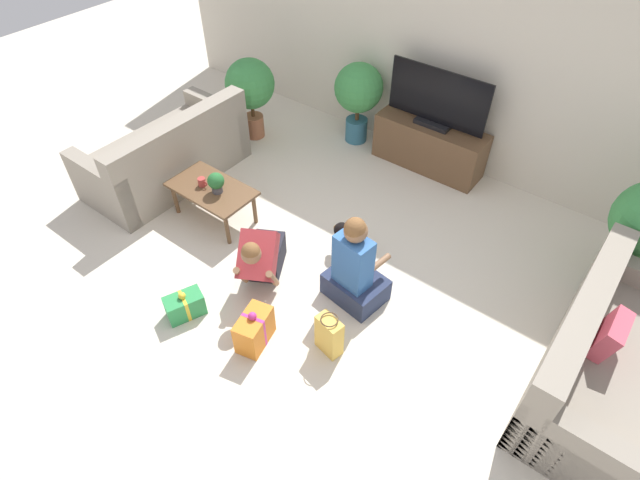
% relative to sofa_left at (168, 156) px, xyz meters
% --- Properties ---
extents(ground_plane, '(16.00, 16.00, 0.00)m').
position_rel_sofa_left_xyz_m(ground_plane, '(2.38, -0.31, -0.31)').
color(ground_plane, beige).
extents(wall_back, '(8.40, 0.06, 2.60)m').
position_rel_sofa_left_xyz_m(wall_back, '(2.38, 2.32, 0.99)').
color(wall_back, beige).
rests_on(wall_back, ground_plane).
extents(sofa_left, '(0.93, 1.84, 0.87)m').
position_rel_sofa_left_xyz_m(sofa_left, '(0.00, 0.00, 0.00)').
color(sofa_left, gray).
rests_on(sofa_left, ground_plane).
extents(sofa_right, '(0.93, 1.84, 0.87)m').
position_rel_sofa_left_xyz_m(sofa_right, '(4.77, 0.22, 0.00)').
color(sofa_right, gray).
rests_on(sofa_right, ground_plane).
extents(coffee_table, '(0.91, 0.52, 0.40)m').
position_rel_sofa_left_xyz_m(coffee_table, '(0.93, -0.18, 0.05)').
color(coffee_table, brown).
rests_on(coffee_table, ground_plane).
extents(tv_console, '(1.31, 0.42, 0.56)m').
position_rel_sofa_left_xyz_m(tv_console, '(2.26, 2.05, -0.02)').
color(tv_console, brown).
rests_on(tv_console, ground_plane).
extents(tv, '(1.18, 0.20, 0.66)m').
position_rel_sofa_left_xyz_m(tv, '(2.26, 2.05, 0.55)').
color(tv, black).
rests_on(tv, tv_console).
extents(potted_plant_back_left, '(0.59, 0.59, 1.02)m').
position_rel_sofa_left_xyz_m(potted_plant_back_left, '(1.26, 2.00, 0.36)').
color(potted_plant_back_left, '#336B84').
rests_on(potted_plant_back_left, ground_plane).
extents(potted_plant_corner_left, '(0.61, 0.61, 1.03)m').
position_rel_sofa_left_xyz_m(potted_plant_corner_left, '(0.15, 1.27, 0.38)').
color(potted_plant_corner_left, '#A36042').
rests_on(potted_plant_corner_left, ground_plane).
extents(person_kneeling, '(0.63, 0.78, 0.73)m').
position_rel_sofa_left_xyz_m(person_kneeling, '(1.94, -0.53, 0.00)').
color(person_kneeling, '#23232D').
rests_on(person_kneeling, ground_plane).
extents(person_sitting, '(0.57, 0.53, 0.98)m').
position_rel_sofa_left_xyz_m(person_sitting, '(2.74, -0.19, 0.06)').
color(person_sitting, '#283351').
rests_on(person_sitting, ground_plane).
extents(dog, '(0.51, 0.21, 0.34)m').
position_rel_sofa_left_xyz_m(dog, '(2.41, 0.22, -0.08)').
color(dog, black).
rests_on(dog, ground_plane).
extents(gift_box_a, '(0.30, 0.38, 0.28)m').
position_rel_sofa_left_xyz_m(gift_box_a, '(1.67, -1.26, -0.19)').
color(gift_box_a, '#2D934C').
rests_on(gift_box_a, ground_plane).
extents(gift_box_b, '(0.28, 0.39, 0.38)m').
position_rel_sofa_left_xyz_m(gift_box_b, '(2.36, -1.09, -0.14)').
color(gift_box_b, orange).
rests_on(gift_box_b, ground_plane).
extents(gift_bag_a, '(0.25, 0.17, 0.41)m').
position_rel_sofa_left_xyz_m(gift_bag_a, '(2.90, -0.78, -0.11)').
color(gift_bag_a, '#E5B74C').
rests_on(gift_bag_a, ground_plane).
extents(mug, '(0.12, 0.08, 0.09)m').
position_rel_sofa_left_xyz_m(mug, '(0.83, -0.21, 0.14)').
color(mug, '#B23D38').
rests_on(mug, coffee_table).
extents(tabletop_plant, '(0.17, 0.17, 0.22)m').
position_rel_sofa_left_xyz_m(tabletop_plant, '(1.03, -0.18, 0.22)').
color(tabletop_plant, '#4C4C51').
rests_on(tabletop_plant, coffee_table).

